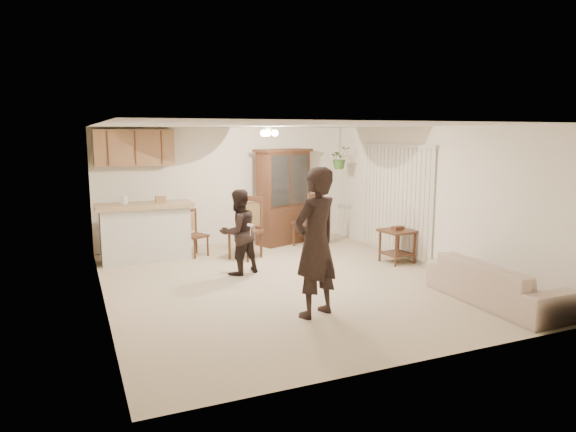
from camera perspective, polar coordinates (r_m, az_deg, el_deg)
name	(u,v)px	position (r m, az deg, el deg)	size (l,w,h in m)	color
floor	(285,282)	(8.36, -0.36, -7.35)	(6.50, 6.50, 0.00)	#C2AB93
ceiling	(285,125)	(8.01, -0.38, 10.05)	(5.50, 6.50, 0.02)	silver
wall_back	(226,186)	(11.14, -6.87, 3.31)	(5.50, 0.02, 2.50)	white
wall_front	(410,247)	(5.30, 13.41, -3.42)	(5.50, 0.02, 2.50)	white
wall_left	(100,217)	(7.48, -20.18, -0.07)	(0.02, 6.50, 2.50)	white
wall_right	(426,197)	(9.49, 15.13, 2.04)	(0.02, 6.50, 2.50)	white
breakfast_bar	(146,234)	(10.00, -15.55, -1.99)	(1.60, 0.55, 1.00)	silver
bar_top	(144,205)	(9.91, -15.68, 1.14)	(1.75, 0.70, 0.08)	tan
upper_cabinets	(134,148)	(10.53, -16.73, 7.29)	(1.50, 0.34, 0.70)	brown
vertical_blinds	(395,200)	(10.20, 11.80, 1.80)	(0.06, 2.30, 2.10)	silver
ceiling_fixture	(269,132)	(9.20, -2.15, 9.31)	(0.36, 0.36, 0.20)	#FFF0BF
hanging_plant	(340,158)	(11.19, 5.77, 6.44)	(0.43, 0.37, 0.48)	#345E25
plant_cord	(340,143)	(11.18, 5.80, 8.10)	(0.01, 0.01, 0.65)	black
sofa	(497,278)	(7.83, 22.23, -6.42)	(1.87, 0.73, 0.73)	beige
adult	(316,249)	(6.66, 3.09, -3.67)	(0.66, 0.43, 1.80)	black
child	(238,235)	(8.72, -5.53, -2.12)	(0.66, 0.51, 1.35)	black
china_hutch	(283,197)	(11.09, -0.51, 2.10)	(1.39, 0.91, 2.05)	#392214
side_table	(397,246)	(9.73, 12.03, -3.23)	(0.61, 0.61, 0.68)	#392214
chair_bar	(195,243)	(10.18, -10.24, -2.99)	(0.55, 0.55, 0.91)	#392214
chair_hutch_left	(245,241)	(9.85, -4.77, -2.83)	(0.73, 0.73, 1.18)	#392214
chair_hutch_right	(308,231)	(10.89, 2.21, -1.69)	(0.66, 0.66, 1.15)	#392214
controller_adult	(344,206)	(6.26, 6.25, 1.09)	(0.05, 0.17, 0.05)	white
controller_child	(250,225)	(8.42, -4.21, -1.03)	(0.04, 0.13, 0.04)	white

